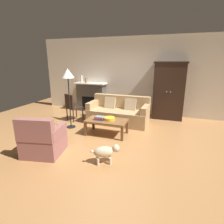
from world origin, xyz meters
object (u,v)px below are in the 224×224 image
object	(u,v)px
mantel_vase_bronze	(86,80)
dog	(105,152)
armoire	(169,91)
mantel_vase_cream	(81,79)
book_stack	(99,118)
floor_lamp	(68,77)
side_chair_wooden	(72,106)
couch	(119,113)
coffee_table	(107,122)
armchair_near_left	(43,141)
fireplace	(91,97)
fruit_bowl	(109,119)

from	to	relation	value
mantel_vase_bronze	dog	bearing A→B (deg)	-58.85
armoire	mantel_vase_cream	size ratio (longest dim) A/B	6.86
mantel_vase_bronze	book_stack	bearing A→B (deg)	-56.36
armoire	floor_lamp	xyz separation A→B (m)	(-2.72, -1.88, 0.54)
mantel_vase_cream	side_chair_wooden	distance (m)	1.55
couch	book_stack	size ratio (longest dim) A/B	7.44
mantel_vase_bronze	armoire	bearing A→B (deg)	-1.10
mantel_vase_cream	side_chair_wooden	xyz separation A→B (m)	(0.32, -1.32, -0.75)
armoire	coffee_table	distance (m)	2.62
coffee_table	armchair_near_left	world-z (taller)	armchair_near_left
fireplace	book_stack	size ratio (longest dim) A/B	4.82
mantel_vase_cream	book_stack	bearing A→B (deg)	-52.86
armchair_near_left	dog	distance (m)	1.40
mantel_vase_bronze	side_chair_wooden	world-z (taller)	mantel_vase_bronze
fireplace	couch	bearing A→B (deg)	-36.14
dog	floor_lamp	bearing A→B (deg)	137.63
dog	fruit_bowl	bearing A→B (deg)	106.20
coffee_table	dog	xyz separation A→B (m)	(0.48, -1.37, -0.12)
coffee_table	side_chair_wooden	size ratio (longest dim) A/B	1.22
coffee_table	fruit_bowl	xyz separation A→B (m)	(0.07, 0.03, 0.09)
fruit_bowl	dog	size ratio (longest dim) A/B	0.57
book_stack	armchair_near_left	bearing A→B (deg)	-117.72
armoire	book_stack	distance (m)	2.75
book_stack	mantel_vase_bronze	xyz separation A→B (m)	(-1.45, 2.17, 0.74)
fireplace	dog	world-z (taller)	fireplace
fruit_bowl	side_chair_wooden	world-z (taller)	side_chair_wooden
fruit_bowl	armchair_near_left	distance (m)	1.79
couch	fruit_bowl	distance (m)	1.04
fireplace	side_chair_wooden	xyz separation A→B (m)	(-0.06, -1.34, -0.06)
fruit_bowl	floor_lamp	distance (m)	1.68
coffee_table	couch	bearing A→B (deg)	88.54
mantel_vase_bronze	fireplace	bearing A→B (deg)	5.69
fruit_bowl	dog	distance (m)	1.47
armchair_near_left	coffee_table	bearing A→B (deg)	57.80
couch	dog	size ratio (longest dim) A/B	3.68
dog	coffee_table	bearing A→B (deg)	109.26
armoire	dog	distance (m)	3.65
couch	side_chair_wooden	world-z (taller)	side_chair_wooden
mantel_vase_cream	couch	bearing A→B (deg)	-29.72
fruit_bowl	side_chair_wooden	distance (m)	1.76
fruit_bowl	floor_lamp	xyz separation A→B (m)	(-1.29, 0.15, 1.06)
fireplace	couch	world-z (taller)	fireplace
mantel_vase_bronze	armchair_near_left	distance (m)	3.75
fruit_bowl	book_stack	size ratio (longest dim) A/B	1.15
mantel_vase_cream	side_chair_wooden	world-z (taller)	mantel_vase_cream
couch	mantel_vase_cream	world-z (taller)	mantel_vase_cream
fruit_bowl	mantel_vase_cream	bearing A→B (deg)	132.34
side_chair_wooden	mantel_vase_bronze	bearing A→B (deg)	94.98
couch	mantel_vase_cream	size ratio (longest dim) A/B	6.90
armoire	book_stack	world-z (taller)	armoire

